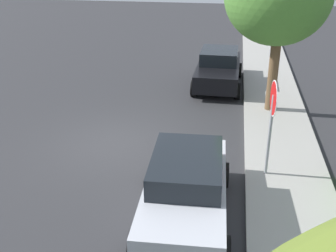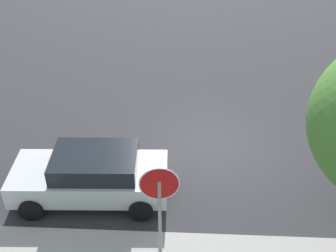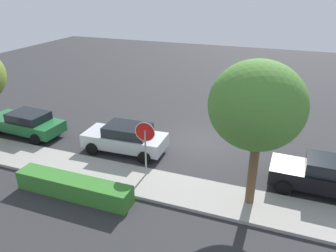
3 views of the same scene
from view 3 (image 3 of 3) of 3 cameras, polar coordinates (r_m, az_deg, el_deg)
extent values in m
plane|color=#2D2D30|center=(18.26, 5.90, -2.63)|extent=(60.00, 60.00, 0.00)
cube|color=#9E9B93|center=(14.11, 0.45, -10.82)|extent=(32.00, 2.18, 0.14)
cylinder|color=gray|center=(14.44, -3.91, -4.93)|extent=(0.08, 0.08, 2.32)
cylinder|color=white|center=(13.96, -4.03, -1.04)|extent=(0.89, 0.09, 0.89)
cylinder|color=red|center=(13.96, -4.03, -1.04)|extent=(0.83, 0.09, 0.83)
cube|color=silver|center=(17.00, -7.52, -2.42)|extent=(4.28, 1.90, 0.67)
cube|color=black|center=(16.67, -7.04, -0.70)|extent=(2.31, 1.61, 0.50)
cylinder|color=black|center=(17.11, -13.06, -3.88)|extent=(0.65, 0.24, 0.64)
cylinder|color=black|center=(18.44, -10.33, -1.53)|extent=(0.65, 0.24, 0.64)
cylinder|color=black|center=(15.91, -4.13, -5.50)|extent=(0.65, 0.24, 0.64)
cylinder|color=black|center=(17.33, -1.94, -2.85)|extent=(0.65, 0.24, 0.64)
cube|color=black|center=(15.17, 25.26, -8.13)|extent=(4.21, 1.78, 0.68)
cube|color=black|center=(14.90, 26.46, -6.24)|extent=(1.90, 1.54, 0.53)
cylinder|color=black|center=(14.51, 19.50, -10.12)|extent=(0.64, 0.23, 0.64)
cylinder|color=black|center=(15.98, 19.91, -6.86)|extent=(0.64, 0.23, 0.64)
cube|color=#236B38|center=(20.48, -23.57, 0.29)|extent=(4.64, 1.96, 0.62)
cube|color=black|center=(20.05, -23.14, 1.54)|extent=(2.20, 1.62, 0.45)
cylinder|color=black|center=(22.20, -24.64, 1.04)|extent=(0.65, 0.26, 0.64)
cylinder|color=black|center=(19.00, -22.03, -2.20)|extent=(0.65, 0.26, 0.64)
cylinder|color=black|center=(20.08, -18.67, -0.29)|extent=(0.65, 0.26, 0.64)
cylinder|color=brown|center=(12.97, 14.47, -8.08)|extent=(0.34, 0.34, 2.80)
ellipsoid|color=#4C8433|center=(11.93, 15.22, 3.51)|extent=(3.45, 3.45, 3.23)
cube|color=#387A2D|center=(14.15, -16.11, -10.19)|extent=(5.09, 0.89, 0.80)
camera|label=1|loc=(19.86, -30.73, 14.12)|focal=45.00mm
camera|label=2|loc=(6.85, -27.41, 23.75)|focal=45.00mm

